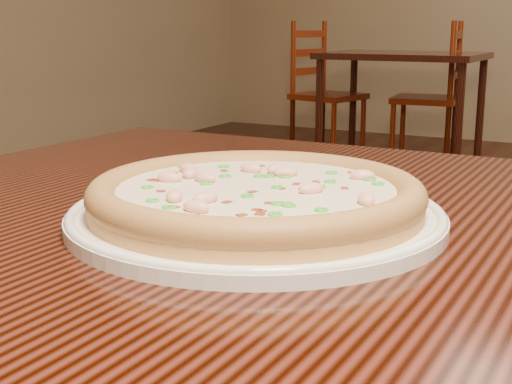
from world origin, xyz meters
The scene contains 6 objects.
hero_table centered at (-0.13, -0.84, 0.65)m, with size 1.20×0.80×0.75m.
plate centered at (-0.25, -0.89, 0.76)m, with size 0.34×0.34×0.02m.
pizza centered at (-0.26, -0.89, 0.78)m, with size 0.30×0.30×0.03m.
bg_table_left centered at (-1.38, 3.11, 0.65)m, with size 1.00×0.70×0.75m.
chair_a centered at (-2.00, 3.26, 0.44)m, with size 0.50×0.50×0.95m.
chair_b centered at (-1.23, 3.37, 0.44)m, with size 0.47×0.47×0.95m.
Camera 1 is at (0.05, -1.44, 0.93)m, focal length 50.00 mm.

